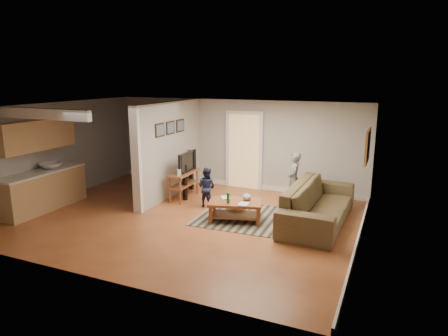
{
  "coord_description": "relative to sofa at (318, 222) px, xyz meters",
  "views": [
    {
      "loc": [
        4.22,
        -7.49,
        3.13
      ],
      "look_at": [
        0.69,
        0.61,
        1.1
      ],
      "focal_mm": 32.0,
      "sensor_mm": 36.0,
      "label": 1
    }
  ],
  "objects": [
    {
      "name": "ground",
      "position": [
        -2.8,
        -0.94,
        0.0
      ],
      "size": [
        7.5,
        7.5,
        0.0
      ],
      "primitive_type": "plane",
      "color": "brown",
      "rests_on": "ground"
    },
    {
      "name": "room_shell",
      "position": [
        -3.86,
        -0.51,
        1.46
      ],
      "size": [
        7.54,
        6.02,
        2.52
      ],
      "color": "#A3A09C",
      "rests_on": "ground"
    },
    {
      "name": "area_rug",
      "position": [
        -1.28,
        -0.32,
        0.01
      ],
      "size": [
        2.76,
        2.06,
        0.01
      ],
      "primitive_type": "cube",
      "rotation": [
        0.0,
        0.0,
        0.03
      ],
      "color": "black",
      "rests_on": "ground"
    },
    {
      "name": "sofa",
      "position": [
        0.0,
        0.0,
        0.0
      ],
      "size": [
        1.2,
        2.95,
        0.86
      ],
      "primitive_type": "imported",
      "rotation": [
        0.0,
        0.0,
        1.55
      ],
      "color": "#4C4526",
      "rests_on": "ground"
    },
    {
      "name": "coffee_table",
      "position": [
        -1.68,
        -0.65,
        0.35
      ],
      "size": [
        1.3,
        0.97,
        0.69
      ],
      "rotation": [
        0.0,
        0.0,
        0.28
      ],
      "color": "maroon",
      "rests_on": "ground"
    },
    {
      "name": "tv_console",
      "position": [
        -3.54,
        0.35,
        0.66
      ],
      "size": [
        0.46,
        1.16,
        0.99
      ],
      "rotation": [
        0.0,
        0.0,
        0.03
      ],
      "color": "maroon",
      "rests_on": "ground"
    },
    {
      "name": "speaker_left",
      "position": [
        -3.47,
        0.26,
        0.46
      ],
      "size": [
        0.11,
        0.11,
        0.93
      ],
      "primitive_type": "cube",
      "rotation": [
        0.0,
        0.0,
        -0.27
      ],
      "color": "black",
      "rests_on": "ground"
    },
    {
      "name": "speaker_right",
      "position": [
        -3.8,
        1.22,
        0.57
      ],
      "size": [
        0.12,
        0.12,
        1.13
      ],
      "primitive_type": "cube",
      "rotation": [
        0.0,
        0.0,
        0.08
      ],
      "color": "black",
      "rests_on": "ground"
    },
    {
      "name": "toy_basket",
      "position": [
        -1.89,
        -0.09,
        0.16
      ],
      "size": [
        0.44,
        0.44,
        0.39
      ],
      "color": "#9B7143",
      "rests_on": "ground"
    },
    {
      "name": "child",
      "position": [
        -0.8,
        0.98,
        0.0
      ],
      "size": [
        0.44,
        0.55,
        1.33
      ],
      "primitive_type": "imported",
      "rotation": [
        0.0,
        0.0,
        -1.3
      ],
      "color": "slate",
      "rests_on": "ground"
    },
    {
      "name": "toddler",
      "position": [
        -2.71,
        -0.01,
        0.0
      ],
      "size": [
        0.52,
        0.43,
        0.99
      ],
      "primitive_type": "imported",
      "rotation": [
        0.0,
        0.0,
        3.01
      ],
      "color": "#1C1E3B",
      "rests_on": "ground"
    }
  ]
}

